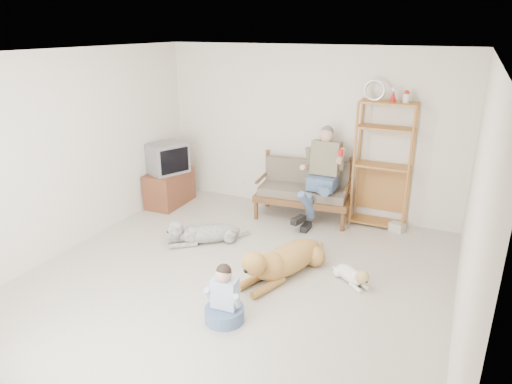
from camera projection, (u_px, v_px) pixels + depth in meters
The scene contains 17 objects.
floor at pixel (231, 284), 5.56m from camera, with size 5.50×5.50×0.00m, color beige.
ceiling at pixel (226, 53), 4.64m from camera, with size 5.50×5.50×0.00m, color white.
wall_back at pixel (308, 131), 7.44m from camera, with size 5.00×5.00×0.00m, color beige.
wall_front at pixel (13, 309), 2.76m from camera, with size 5.00×5.00×0.00m, color beige.
wall_left at pixel (63, 154), 6.09m from camera, with size 5.50×5.50×0.00m, color beige.
wall_right at pixel (473, 216), 4.11m from camera, with size 5.50×5.50×0.00m, color beige.
loveseat at pixel (305, 188), 7.38m from camera, with size 1.56×0.85×0.95m.
man at pixel (319, 182), 7.01m from camera, with size 0.58×0.84×1.35m.
etagere at pixel (382, 164), 6.89m from camera, with size 0.86×0.38×2.25m.
book_stack at pixel (397, 227), 6.97m from camera, with size 0.21×0.15×0.14m, color silver.
tv_stand at pixel (169, 188), 7.98m from camera, with size 0.52×0.91×0.60m.
crt_tv at pixel (167, 158), 7.73m from camera, with size 0.70×0.76×0.51m.
wall_outlet at pixel (240, 182), 8.28m from camera, with size 0.12×0.02×0.08m, color silver.
golden_retriever at pixel (282, 261), 5.69m from camera, with size 0.78×1.63×0.51m.
shaggy_dog at pixel (202, 233), 6.57m from camera, with size 1.00×0.92×0.38m.
terrier at pixel (353, 276), 5.54m from camera, with size 0.58×0.48×0.26m.
child at pixel (224, 300), 4.80m from camera, with size 0.42×0.42×0.67m.
Camera 1 is at (2.32, -4.26, 2.96)m, focal length 32.00 mm.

